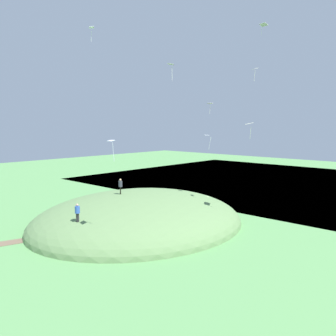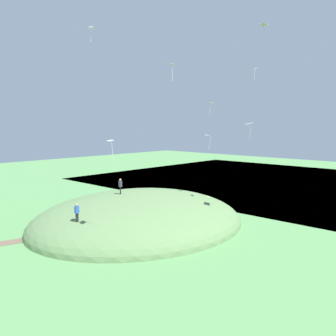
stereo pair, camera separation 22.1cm
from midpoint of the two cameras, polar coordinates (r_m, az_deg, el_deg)
The scene contains 13 objects.
ground_plane at distance 44.55m, azimuth 4.61°, elevation -7.73°, with size 160.00×160.00×0.00m, color #578F50.
lake_water at distance 72.83m, azimuth 20.88°, elevation -2.56°, with size 55.69×80.00×0.40m, color #366278.
grass_hill at distance 41.60m, azimuth -4.54°, elevation -8.79°, with size 25.56×22.26×7.06m, color #618350.
person_on_hilltop at distance 40.47m, azimuth -7.50°, elevation -2.64°, with size 0.61×0.61×1.75m.
person_with_child at distance 33.96m, azimuth -14.21°, elevation -6.61°, with size 0.59×0.59×1.70m.
kite_0 at distance 34.34m, azimuth -12.03°, elevation 20.98°, with size 0.70×0.74×1.25m.
kite_1 at distance 45.75m, azimuth 15.23°, elevation 21.24°, with size 0.79×1.01×1.32m.
kite_2 at distance 45.63m, azimuth 6.90°, elevation 10.11°, with size 0.79×0.74×1.36m.
kite_3 at distance 48.49m, azimuth 0.62°, elevation 16.17°, with size 1.35×1.21×2.31m.
kite_4 at distance 41.58m, azimuth 6.44°, elevation 5.07°, with size 0.91×0.89×1.69m.
kite_5 at distance 36.02m, azimuth 13.01°, elevation 6.87°, with size 1.35×1.26×1.61m.
kite_6 at distance 29.24m, azimuth -8.97°, elevation 3.98°, with size 0.63×0.67×1.80m.
kite_7 at distance 37.21m, azimuth 13.88°, elevation 15.04°, with size 0.73×0.78×1.31m.
Camera 2 is at (33.82, 26.69, 11.29)m, focal length 38.05 mm.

